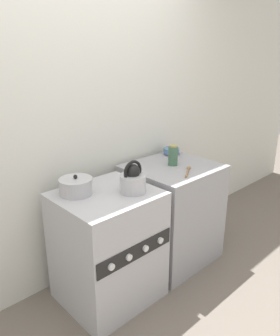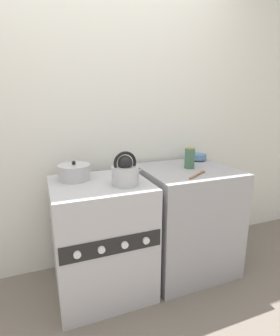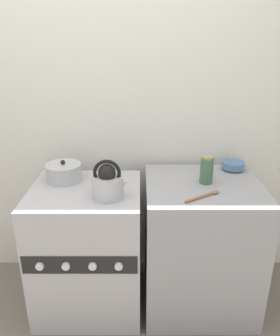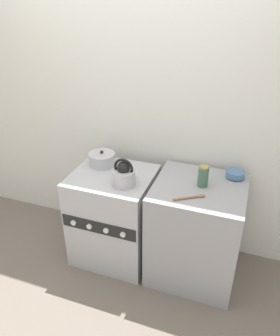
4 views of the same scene
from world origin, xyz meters
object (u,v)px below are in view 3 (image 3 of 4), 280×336
at_px(cooking_pot, 64,172).
at_px(enamel_bowl, 234,165).
at_px(kettle, 108,183).
at_px(storage_jar, 207,170).
at_px(stove, 89,248).

distance_m(cooking_pot, enamel_bowl, 1.10).
distance_m(kettle, storage_jar, 0.59).
relative_size(stove, storage_jar, 4.99).
bearing_deg(kettle, stove, 144.71).
distance_m(stove, kettle, 0.53).
height_order(kettle, enamel_bowl, kettle).
distance_m(stove, cooking_pot, 0.51).
xyz_separation_m(cooking_pot, storage_jar, (0.87, -0.09, 0.05)).
relative_size(stove, cooking_pot, 3.73).
relative_size(cooking_pot, storage_jar, 1.34).
height_order(kettle, storage_jar, kettle).
bearing_deg(cooking_pot, storage_jar, -5.79).
bearing_deg(enamel_bowl, stove, -165.01).
bearing_deg(enamel_bowl, kettle, -155.69).
distance_m(kettle, enamel_bowl, 0.87).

